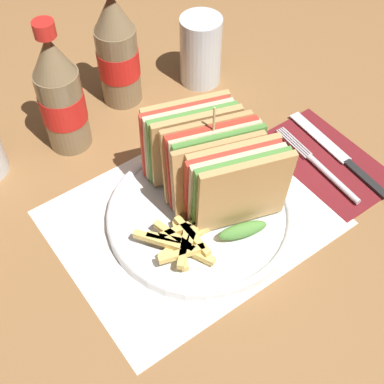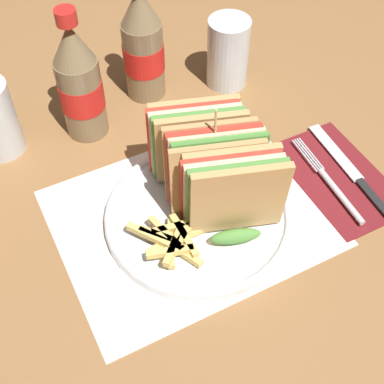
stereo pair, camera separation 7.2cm
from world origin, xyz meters
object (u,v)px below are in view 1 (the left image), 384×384
at_px(club_sandwich, 212,166).
at_px(coke_bottle_far, 117,52).
at_px(plate_main, 201,215).
at_px(knife, 338,153).
at_px(glass_near, 201,55).
at_px(coke_bottle_near, 60,96).
at_px(fork, 325,171).

height_order(club_sandwich, coke_bottle_far, coke_bottle_far).
height_order(plate_main, coke_bottle_far, coke_bottle_far).
bearing_deg(coke_bottle_far, club_sandwich, -93.98).
height_order(knife, glass_near, glass_near).
distance_m(knife, coke_bottle_far, 0.38).
xyz_separation_m(plate_main, coke_bottle_near, (-0.07, 0.24, 0.08)).
bearing_deg(coke_bottle_far, fork, -65.29).
bearing_deg(plate_main, coke_bottle_near, 106.70).
relative_size(knife, coke_bottle_near, 0.98).
bearing_deg(glass_near, coke_bottle_far, 164.17).
bearing_deg(plate_main, club_sandwich, 26.28).
relative_size(plate_main, knife, 1.23).
xyz_separation_m(knife, coke_bottle_near, (-0.32, 0.27, 0.09)).
xyz_separation_m(fork, knife, (0.04, 0.01, -0.00)).
height_order(coke_bottle_far, glass_near, coke_bottle_far).
height_order(fork, coke_bottle_near, coke_bottle_near).
bearing_deg(coke_bottle_far, plate_main, -99.58).
relative_size(club_sandwich, glass_near, 1.67).
distance_m(club_sandwich, fork, 0.19).
xyz_separation_m(fork, coke_bottle_far, (-0.15, 0.33, 0.08)).
height_order(plate_main, coke_bottle_near, coke_bottle_near).
bearing_deg(coke_bottle_far, knife, -58.14).
bearing_deg(plate_main, fork, -11.86).
xyz_separation_m(club_sandwich, glass_near, (0.15, 0.23, -0.03)).
height_order(coke_bottle_near, coke_bottle_far, same).
bearing_deg(knife, glass_near, 105.47).
bearing_deg(club_sandwich, plate_main, -153.72).
distance_m(knife, glass_near, 0.28).
bearing_deg(fork, club_sandwich, 165.04).
bearing_deg(knife, fork, -158.19).
relative_size(club_sandwich, fork, 1.13).
xyz_separation_m(fork, coke_bottle_near, (-0.27, 0.29, 0.08)).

